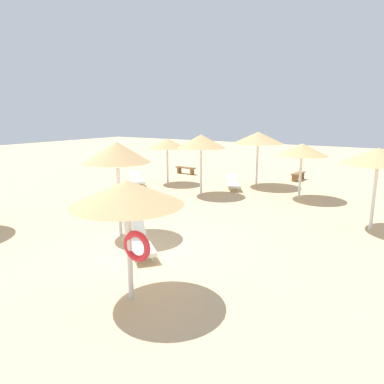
{
  "coord_description": "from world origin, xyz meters",
  "views": [
    {
      "loc": [
        6.9,
        -7.76,
        4.04
      ],
      "look_at": [
        0.0,
        3.0,
        1.2
      ],
      "focal_mm": 32.79,
      "sensor_mm": 36.0,
      "label": 1
    }
  ],
  "objects": [
    {
      "name": "parasol_4",
      "position": [
        -2.19,
        7.27,
        2.72
      ],
      "size": [
        2.47,
        2.47,
        3.06
      ],
      "color": "silver",
      "rests_on": "ground"
    },
    {
      "name": "lounger_2",
      "position": [
        -1.47,
        9.48,
        0.32
      ],
      "size": [
        1.57,
        1.92,
        0.74
      ],
      "color": "silver",
      "rests_on": "ground"
    },
    {
      "name": "parasol_3",
      "position": [
        -1.29,
        0.5,
        2.81
      ],
      "size": [
        2.24,
        2.24,
        3.18
      ],
      "color": "silver",
      "rests_on": "ground"
    },
    {
      "name": "parasol_7",
      "position": [
        1.88,
        -2.46,
        2.39
      ],
      "size": [
        2.41,
        2.41,
        2.7
      ],
      "color": "silver",
      "rests_on": "ground"
    },
    {
      "name": "bench_1",
      "position": [
        0.84,
        14.0,
        0.35
      ],
      "size": [
        0.51,
        1.53,
        0.49
      ],
      "color": "brown",
      "rests_on": "ground"
    },
    {
      "name": "parasol_0",
      "position": [
        -5.38,
        8.71,
        2.39
      ],
      "size": [
        2.27,
        2.27,
        2.68
      ],
      "color": "silver",
      "rests_on": "ground"
    },
    {
      "name": "parasol_2",
      "position": [
        -0.66,
        10.87,
        2.75
      ],
      "size": [
        2.84,
        2.84,
        3.09
      ],
      "color": "silver",
      "rests_on": "ground"
    },
    {
      "name": "ground_plane",
      "position": [
        0.0,
        0.0,
        0.0
      ],
      "size": [
        80.0,
        80.0,
        0.0
      ],
      "primitive_type": "plane",
      "color": "#D1B284"
    },
    {
      "name": "bench_0",
      "position": [
        -6.41,
        12.17,
        0.35
      ],
      "size": [
        1.52,
        0.47,
        0.49
      ],
      "color": "brown",
      "rests_on": "ground"
    },
    {
      "name": "lounger_0",
      "position": [
        -6.7,
        7.48,
        0.32
      ],
      "size": [
        1.87,
        1.69,
        0.71
      ],
      "color": "silver",
      "rests_on": "ground"
    },
    {
      "name": "lounger_3",
      "position": [
        0.28,
        -0.35,
        0.32
      ],
      "size": [
        1.87,
        1.66,
        0.76
      ],
      "color": "silver",
      "rests_on": "ground"
    },
    {
      "name": "parasol_5",
      "position": [
        2.3,
        9.12,
        2.39
      ],
      "size": [
        2.5,
        2.5,
        2.69
      ],
      "color": "silver",
      "rests_on": "ground"
    },
    {
      "name": "parasol_6",
      "position": [
        5.82,
        5.76,
        2.63
      ],
      "size": [
        2.5,
        2.5,
        2.92
      ],
      "color": "silver",
      "rests_on": "ground"
    }
  ]
}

